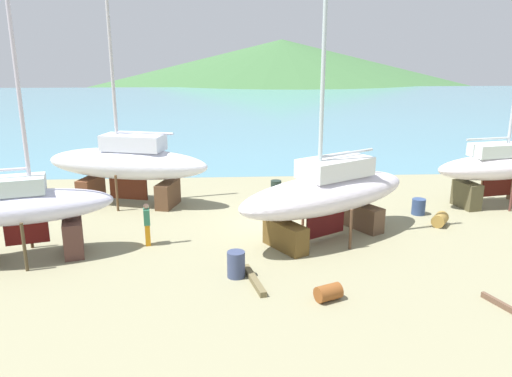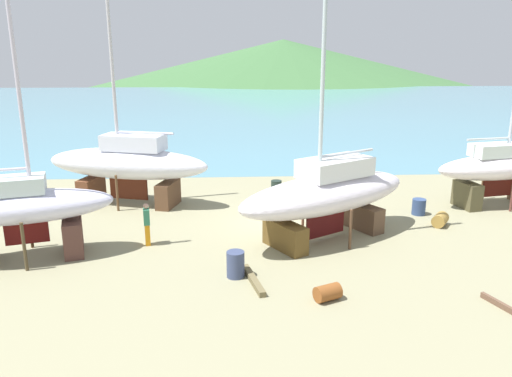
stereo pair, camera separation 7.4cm
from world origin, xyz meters
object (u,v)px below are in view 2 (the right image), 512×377
at_px(barrel_tipped_center, 419,207).
at_px(barrel_blue_faded, 328,293).
at_px(sailboat_far_slipway, 499,168).
at_px(barrel_ochre, 236,264).
at_px(sailboat_mid_port, 23,209).
at_px(worker, 147,224).
at_px(sailboat_large_starboard, 327,193).
at_px(barrel_tipped_right, 440,220).
at_px(barrel_tar_black, 276,189).
at_px(sailboat_small_center, 128,163).

bearing_deg(barrel_tipped_center, barrel_blue_faded, -125.94).
bearing_deg(sailboat_far_slipway, barrel_ochre, -161.11).
distance_m(sailboat_mid_port, worker, 4.59).
relative_size(sailboat_large_starboard, barrel_tipped_right, 16.74).
bearing_deg(barrel_tar_black, sailboat_mid_port, -142.92).
bearing_deg(barrel_blue_faded, sailboat_large_starboard, 80.00).
xyz_separation_m(barrel_tipped_right, barrel_tipped_center, (-0.37, 1.66, 0.09)).
bearing_deg(barrel_tar_black, sailboat_large_starboard, -76.01).
relative_size(sailboat_mid_port, sailboat_large_starboard, 0.81).
height_order(worker, barrel_ochre, worker).
height_order(barrel_tipped_right, barrel_ochre, barrel_ochre).
bearing_deg(worker, sailboat_large_starboard, -7.68).
relative_size(sailboat_mid_port, sailboat_far_slipway, 1.14).
xyz_separation_m(sailboat_mid_port, barrel_tipped_right, (17.11, 2.76, -1.67)).
distance_m(sailboat_mid_port, barrel_tar_black, 12.81).
relative_size(sailboat_mid_port, barrel_tipped_center, 15.07).
distance_m(barrel_tar_black, barrel_ochre, 9.97).
height_order(sailboat_far_slipway, worker, sailboat_far_slipway).
distance_m(sailboat_small_center, barrel_ochre, 10.58).
bearing_deg(barrel_tipped_right, barrel_ochre, -152.73).
height_order(sailboat_small_center, barrel_ochre, sailboat_small_center).
bearing_deg(barrel_ochre, barrel_tipped_center, 35.87).
relative_size(sailboat_far_slipway, barrel_blue_faded, 12.55).
xyz_separation_m(sailboat_far_slipway, barrel_blue_faded, (-10.48, -9.60, -1.66)).
distance_m(sailboat_far_slipway, worker, 17.52).
bearing_deg(barrel_tipped_center, sailboat_small_center, 169.82).
height_order(sailboat_mid_port, worker, sailboat_mid_port).
distance_m(sailboat_large_starboard, barrel_tipped_center, 6.03).
height_order(sailboat_small_center, barrel_tipped_right, sailboat_small_center).
xyz_separation_m(sailboat_far_slipway, barrel_tipped_center, (-4.46, -1.29, -1.54)).
height_order(sailboat_large_starboard, barrel_tipped_center, sailboat_large_starboard).
distance_m(worker, barrel_tar_black, 8.76).
distance_m(sailboat_mid_port, barrel_ochre, 8.23).
distance_m(barrel_tar_black, barrel_tipped_center, 7.35).
bearing_deg(sailboat_far_slipway, barrel_blue_faded, -148.67).
height_order(sailboat_large_starboard, barrel_tipped_right, sailboat_large_starboard).
bearing_deg(barrel_tar_black, barrel_blue_faded, -87.21).
relative_size(sailboat_far_slipway, worker, 5.80).
bearing_deg(barrel_blue_faded, barrel_tipped_center, 54.06).
relative_size(worker, barrel_tar_black, 1.88).
bearing_deg(barrel_tipped_right, worker, -172.87).
relative_size(barrel_blue_faded, barrel_tipped_center, 1.06).
distance_m(barrel_blue_faded, barrel_tipped_center, 10.26).
height_order(barrel_tipped_right, barrel_blue_faded, barrel_tipped_right).
bearing_deg(sailboat_far_slipway, barrel_tipped_right, -155.36).
bearing_deg(barrel_blue_faded, worker, 141.77).
distance_m(worker, barrel_tipped_right, 12.91).
height_order(sailboat_small_center, barrel_blue_faded, sailboat_small_center).
bearing_deg(barrel_blue_faded, barrel_ochre, 147.05).
xyz_separation_m(barrel_ochre, barrel_tipped_center, (8.91, 6.44, -0.08)).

